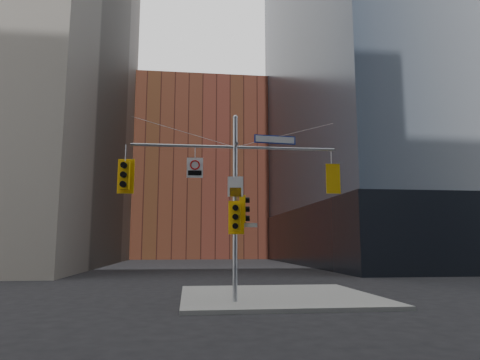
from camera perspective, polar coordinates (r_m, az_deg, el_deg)
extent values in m
plane|color=black|center=(14.51, 0.20, -17.48)|extent=(160.00, 160.00, 0.00)
cube|color=gray|center=(18.74, 4.95, -15.17)|extent=(8.00, 8.00, 0.15)
cube|color=black|center=(54.97, 26.16, -6.84)|extent=(36.40, 36.40, 6.00)
cube|color=brown|center=(73.19, -5.34, 0.81)|extent=(26.00, 20.00, 28.00)
cylinder|color=#989AA0|center=(16.37, -0.66, -3.82)|extent=(0.18, 0.18, 7.20)
sphere|color=#989AA0|center=(17.05, -0.64, 8.33)|extent=(0.20, 0.20, 0.20)
cylinder|color=#989AA0|center=(16.65, -7.53, 4.54)|extent=(4.00, 0.11, 0.11)
cylinder|color=#989AA0|center=(17.06, 6.06, 4.20)|extent=(4.00, 0.11, 0.11)
cylinder|color=#989AA0|center=(16.40, -0.52, 4.67)|extent=(0.10, 0.70, 0.10)
cylinder|color=#989AA0|center=(16.78, -7.49, 6.37)|extent=(4.00, 0.02, 1.12)
cylinder|color=#989AA0|center=(17.19, 6.03, 5.99)|extent=(4.00, 0.02, 1.12)
cube|color=#F2B40C|center=(16.60, -15.12, 0.58)|extent=(0.37, 0.28, 1.07)
cube|color=#F2B40C|center=(16.78, -14.97, 0.48)|extent=(0.63, 0.10, 1.32)
cylinder|color=black|center=(16.46, -15.24, 1.92)|extent=(0.24, 0.18, 0.22)
cylinder|color=black|center=(16.54, -15.17, 1.87)|extent=(0.19, 0.04, 0.19)
cylinder|color=black|center=(16.40, -15.28, 0.69)|extent=(0.24, 0.18, 0.22)
cylinder|color=black|center=(16.48, -15.22, 0.65)|extent=(0.19, 0.04, 0.19)
cylinder|color=black|center=(16.35, -15.33, -0.54)|extent=(0.24, 0.18, 0.22)
cylinder|color=black|center=(16.43, -15.26, -0.58)|extent=(0.19, 0.04, 0.19)
cube|color=#F2B40C|center=(17.35, 12.15, 0.10)|extent=(0.31, 0.22, 0.95)
cube|color=#F2B40C|center=(17.20, 12.31, 0.18)|extent=(0.56, 0.05, 1.18)
cylinder|color=black|center=(17.57, 11.93, 1.03)|extent=(0.20, 0.15, 0.20)
cylinder|color=black|center=(17.51, 12.01, 1.07)|extent=(0.17, 0.02, 0.17)
cylinder|color=black|center=(17.52, 11.97, 0.01)|extent=(0.20, 0.15, 0.20)
cylinder|color=black|center=(17.46, 12.04, 0.04)|extent=(0.17, 0.02, 0.17)
cylinder|color=black|center=(17.48, 12.00, -1.02)|extent=(0.20, 0.15, 0.20)
cylinder|color=#0CE559|center=(17.41, 12.07, -0.99)|extent=(0.17, 0.02, 0.17)
cube|color=#F2B40C|center=(16.40, 0.31, -3.91)|extent=(0.28, 0.37, 1.05)
cylinder|color=black|center=(16.44, 1.01, -2.69)|extent=(0.19, 0.24, 0.22)
cylinder|color=black|center=(16.44, 0.73, -2.69)|extent=(0.04, 0.19, 0.19)
cylinder|color=black|center=(16.41, 1.01, -3.91)|extent=(0.19, 0.24, 0.22)
cylinder|color=black|center=(16.41, 0.73, -3.91)|extent=(0.04, 0.19, 0.19)
cylinder|color=black|center=(16.38, 1.02, -5.13)|extent=(0.19, 0.24, 0.22)
cylinder|color=black|center=(16.38, 0.73, -5.13)|extent=(0.04, 0.19, 0.19)
cube|color=#F2B40C|center=(16.07, -0.56, -4.98)|extent=(0.37, 0.29, 1.02)
cube|color=#F2B40C|center=(16.24, -0.51, -5.01)|extent=(0.60, 0.15, 1.26)
cylinder|color=black|center=(15.90, -0.62, -3.72)|extent=(0.24, 0.19, 0.21)
cylinder|color=black|center=(15.98, -0.59, -3.74)|extent=(0.18, 0.05, 0.18)
cylinder|color=black|center=(15.88, -0.62, -4.93)|extent=(0.24, 0.19, 0.21)
cylinder|color=black|center=(15.96, -0.59, -4.95)|extent=(0.18, 0.05, 0.18)
cylinder|color=black|center=(15.86, -0.62, -6.15)|extent=(0.24, 0.19, 0.21)
cylinder|color=black|center=(15.94, -0.60, -6.17)|extent=(0.18, 0.05, 0.18)
cube|color=#102C9A|center=(17.06, 4.69, 5.39)|extent=(1.69, 0.21, 0.33)
cube|color=silver|center=(17.03, 4.71, 5.41)|extent=(1.59, 0.17, 0.25)
cube|color=silver|center=(16.46, -6.04, 1.65)|extent=(0.62, 0.06, 0.77)
torus|color=#B20A0A|center=(16.46, -6.03, 2.01)|extent=(0.38, 0.07, 0.38)
cube|color=black|center=(16.41, -6.05, 0.95)|extent=(0.51, 0.04, 0.19)
cube|color=silver|center=(16.34, -0.61, -0.89)|extent=(0.59, 0.11, 0.78)
cube|color=#D88C00|center=(16.30, -0.61, -1.63)|extent=(0.43, 0.07, 0.35)
cube|color=silver|center=(16.39, 0.91, -6.03)|extent=(0.80, 0.08, 0.16)
cube|color=#145926|center=(16.77, -0.83, -7.03)|extent=(0.05, 0.82, 0.16)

